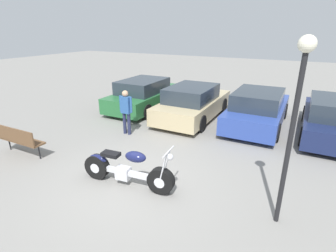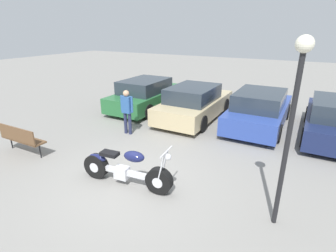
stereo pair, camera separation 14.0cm
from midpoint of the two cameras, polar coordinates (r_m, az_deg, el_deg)
ground_plane at (r=6.70m, az=-8.37°, el=-11.99°), size 60.00×60.00×0.00m
motorcycle at (r=6.42m, az=-9.71°, el=-9.33°), size 2.39×0.63×1.10m
parked_car_green at (r=12.39m, az=-5.30°, el=6.80°), size 1.95×4.43×1.40m
parked_car_champagne at (r=10.98m, az=5.10°, el=5.00°), size 1.95×4.43×1.40m
parked_car_blue at (r=10.65m, az=18.58°, el=3.50°), size 1.95×4.43×1.40m
parked_car_navy at (r=10.61m, az=32.16°, el=1.31°), size 1.95×4.43×1.40m
park_bench at (r=8.88m, az=-30.06°, el=-2.34°), size 1.57×0.41×0.89m
lamp_post at (r=4.83m, az=25.50°, el=4.63°), size 0.28×0.28×3.49m
person_standing at (r=9.28m, az=-9.56°, el=3.70°), size 0.52×0.21×1.59m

